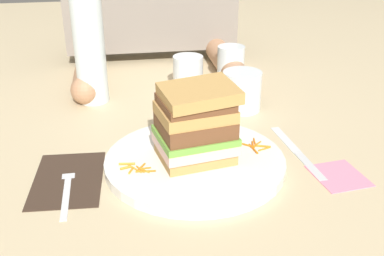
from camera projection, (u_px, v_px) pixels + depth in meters
ground_plane at (201, 160)px, 0.80m from camera, size 3.00×3.00×0.00m
main_plate at (195, 162)px, 0.77m from camera, size 0.30×0.30×0.02m
sandwich at (196, 124)px, 0.74m from camera, size 0.14×0.12×0.13m
carrot_shred_0 at (131, 170)px, 0.73m from camera, size 0.01×0.02×0.00m
carrot_shred_1 at (145, 168)px, 0.74m from camera, size 0.02×0.00×0.00m
carrot_shred_2 at (140, 169)px, 0.74m from camera, size 0.01×0.02×0.00m
carrot_shred_3 at (135, 169)px, 0.74m from camera, size 0.02×0.03×0.00m
carrot_shred_4 at (126, 168)px, 0.74m from camera, size 0.02×0.01×0.00m
carrot_shred_5 at (146, 171)px, 0.73m from camera, size 0.03×0.01×0.00m
carrot_shred_6 at (144, 170)px, 0.73m from camera, size 0.02×0.02×0.00m
carrot_shred_7 at (127, 164)px, 0.75m from camera, size 0.03×0.01×0.00m
carrot_shred_8 at (142, 166)px, 0.74m from camera, size 0.01×0.02×0.00m
carrot_shred_9 at (255, 142)px, 0.82m from camera, size 0.01×0.03×0.00m
carrot_shred_10 at (264, 149)px, 0.80m from camera, size 0.02×0.01×0.00m
carrot_shred_11 at (256, 144)px, 0.81m from camera, size 0.02×0.02×0.00m
carrot_shred_12 at (246, 145)px, 0.81m from camera, size 0.03×0.03×0.00m
carrot_shred_13 at (253, 145)px, 0.81m from camera, size 0.01×0.02×0.00m
carrot_shred_14 at (264, 147)px, 0.80m from camera, size 0.02×0.01×0.00m
carrot_shred_15 at (253, 149)px, 0.80m from camera, size 0.01×0.03×0.00m
napkin_dark at (68, 179)px, 0.74m from camera, size 0.12×0.17×0.00m
fork at (67, 185)px, 0.72m from camera, size 0.02×0.17×0.00m
knife at (298, 153)px, 0.82m from camera, size 0.03×0.20×0.00m
juice_glass at (242, 92)px, 0.98m from camera, size 0.08×0.08×0.08m
water_bottle at (89, 41)px, 0.98m from camera, size 0.07×0.07×0.30m
empty_tumbler_0 at (231, 64)px, 1.13m from camera, size 0.07×0.07×0.09m
empty_tumbler_1 at (188, 74)px, 1.08m from camera, size 0.07×0.07×0.08m
napkin_pink at (339, 175)px, 0.75m from camera, size 0.09×0.09×0.00m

